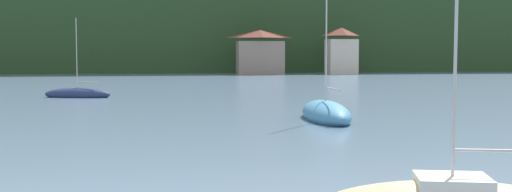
{
  "coord_description": "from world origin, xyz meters",
  "views": [
    {
      "loc": [
        -2.94,
        33.5,
        3.37
      ],
      "look_at": [
        0.0,
        51.28,
        2.08
      ],
      "focal_mm": 42.77,
      "sensor_mm": 36.0,
      "label": 1
    }
  ],
  "objects_px": {
    "shore_building_central": "(341,52)",
    "sailboat_far_6": "(326,114)",
    "shore_building_westcentral": "(260,53)",
    "sailboat_far_5": "(77,94)"
  },
  "relations": [
    {
      "from": "sailboat_far_5",
      "to": "sailboat_far_6",
      "type": "relative_size",
      "value": 0.68
    },
    {
      "from": "shore_building_westcentral",
      "to": "sailboat_far_6",
      "type": "relative_size",
      "value": 0.8
    },
    {
      "from": "shore_building_central",
      "to": "sailboat_far_5",
      "type": "distance_m",
      "value": 56.49
    },
    {
      "from": "shore_building_westcentral",
      "to": "shore_building_central",
      "type": "xyz_separation_m",
      "value": [
        12.84,
        0.08,
        0.2
      ]
    },
    {
      "from": "sailboat_far_5",
      "to": "shore_building_westcentral",
      "type": "bearing_deg",
      "value": -100.24
    },
    {
      "from": "shore_building_westcentral",
      "to": "sailboat_far_5",
      "type": "height_order",
      "value": "shore_building_westcentral"
    },
    {
      "from": "shore_building_central",
      "to": "sailboat_far_6",
      "type": "distance_m",
      "value": 65.71
    },
    {
      "from": "shore_building_westcentral",
      "to": "sailboat_far_5",
      "type": "xyz_separation_m",
      "value": [
        -21.55,
        -44.62,
        -3.03
      ]
    },
    {
      "from": "shore_building_central",
      "to": "sailboat_far_6",
      "type": "relative_size",
      "value": 0.78
    },
    {
      "from": "shore_building_central",
      "to": "sailboat_far_6",
      "type": "height_order",
      "value": "sailboat_far_6"
    }
  ]
}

